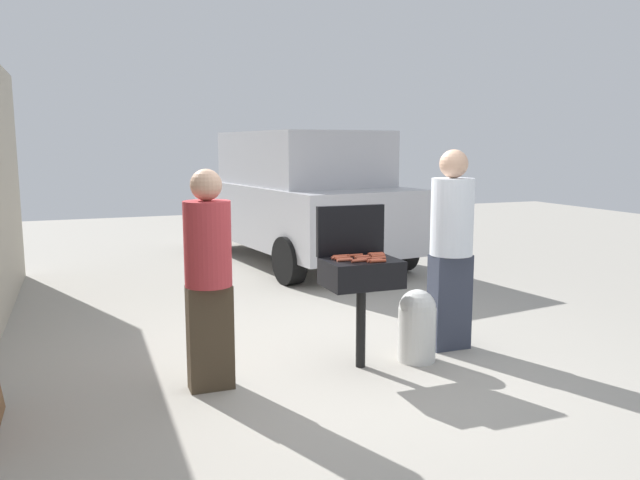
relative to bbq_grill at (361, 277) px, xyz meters
name	(u,v)px	position (x,y,z in m)	size (l,w,h in m)	color
ground_plane	(347,367)	(-0.12, 0.02, -0.76)	(24.00, 24.00, 0.00)	#9E998E
bbq_grill	(361,277)	(0.00, 0.00, 0.00)	(0.60, 0.44, 0.90)	black
grill_lid_open	(351,230)	(0.00, 0.22, 0.35)	(0.60, 0.05, 0.42)	black
hot_dog_0	(359,260)	(-0.07, -0.09, 0.15)	(0.03, 0.03, 0.13)	#B74C33
hot_dog_1	(378,258)	(0.12, -0.06, 0.15)	(0.03, 0.03, 0.13)	#B74C33
hot_dog_2	(340,256)	(-0.13, 0.14, 0.15)	(0.03, 0.03, 0.13)	#AD4228
hot_dog_3	(374,260)	(0.05, -0.13, 0.15)	(0.03, 0.03, 0.13)	#B74C33
hot_dog_4	(345,260)	(-0.16, -0.02, 0.15)	(0.03, 0.03, 0.13)	#C6593D
hot_dog_5	(342,258)	(-0.15, 0.04, 0.15)	(0.03, 0.03, 0.13)	#AD4228
hot_dog_6	(363,259)	(0.00, -0.04, 0.15)	(0.03, 0.03, 0.13)	#B74C33
hot_dog_7	(339,258)	(-0.16, 0.08, 0.15)	(0.03, 0.03, 0.13)	#C6593D
hot_dog_8	(378,261)	(0.07, -0.16, 0.15)	(0.03, 0.03, 0.13)	#AD4228
hot_dog_9	(355,255)	(0.00, 0.13, 0.15)	(0.03, 0.03, 0.13)	#AD4228
hot_dog_10	(362,257)	(0.02, 0.05, 0.15)	(0.03, 0.03, 0.13)	#B74C33
hot_dog_11	(375,254)	(0.19, 0.14, 0.15)	(0.03, 0.03, 0.13)	#AD4228
hot_dog_12	(378,256)	(0.16, 0.02, 0.15)	(0.03, 0.03, 0.13)	#AD4228
hot_dog_13	(377,255)	(0.19, 0.10, 0.15)	(0.03, 0.03, 0.13)	#B74C33
propane_tank	(417,324)	(0.51, -0.03, -0.44)	(0.32, 0.32, 0.62)	silver
person_left	(208,272)	(-1.24, -0.01, 0.13)	(0.35, 0.35, 1.65)	#3F3323
person_right	(451,242)	(0.94, 0.15, 0.21)	(0.37, 0.37, 1.78)	#333847
parked_minivan	(298,196)	(1.11, 4.74, 0.27)	(2.54, 4.63, 2.02)	#B7B7BC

